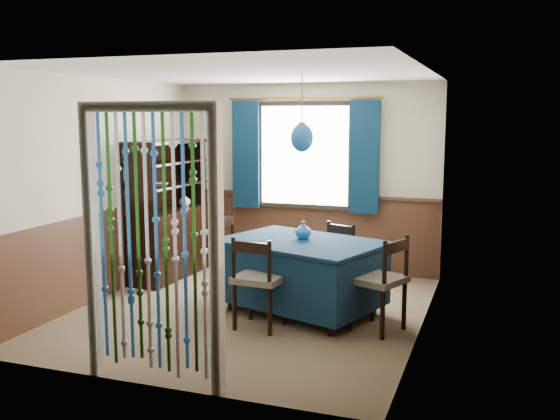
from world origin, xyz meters
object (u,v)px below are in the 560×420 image
at_px(chair_far, 333,259).
at_px(pendant_lamp, 302,137).
at_px(vase_table, 303,231).
at_px(bowl_shelf, 161,185).
at_px(chair_left, 237,254).
at_px(vase_sideboard, 185,199).
at_px(chair_near, 258,280).
at_px(sideboard, 168,230).
at_px(chair_right, 381,281).
at_px(dining_table, 301,271).

height_order(chair_far, pendant_lamp, pendant_lamp).
bearing_deg(vase_table, bowl_shelf, 165.94).
bearing_deg(bowl_shelf, pendant_lamp, -16.90).
bearing_deg(pendant_lamp, bowl_shelf, 163.10).
bearing_deg(chair_left, chair_far, 111.34).
relative_size(chair_far, vase_sideboard, 4.86).
height_order(chair_near, chair_left, chair_left).
bearing_deg(vase_table, sideboard, 159.59).
height_order(chair_right, sideboard, sideboard).
bearing_deg(dining_table, chair_right, 0.23).
relative_size(pendant_lamp, bowl_shelf, 3.81).
distance_m(sideboard, pendant_lamp, 2.58).
distance_m(chair_near, pendant_lamp, 1.51).
xyz_separation_m(chair_far, pendant_lamp, (-0.18, -0.64, 1.40)).
xyz_separation_m(chair_far, sideboard, (-2.26, 0.24, 0.15)).
distance_m(chair_right, bowl_shelf, 3.14).
bearing_deg(bowl_shelf, chair_near, -34.61).
distance_m(pendant_lamp, bowl_shelf, 2.20).
bearing_deg(chair_far, vase_sideboard, 5.46).
relative_size(chair_near, chair_left, 0.98).
distance_m(dining_table, vase_sideboard, 2.42).
xyz_separation_m(chair_near, chair_far, (0.43, 1.25, -0.03)).
bearing_deg(chair_right, vase_table, 88.42).
relative_size(chair_far, bowl_shelf, 4.11).
distance_m(vase_table, vase_sideboard, 2.30).
bearing_deg(chair_right, dining_table, 94.27).
bearing_deg(chair_far, chair_right, 147.58).
xyz_separation_m(dining_table, sideboard, (-2.08, 0.88, 0.16)).
distance_m(chair_far, pendant_lamp, 1.55).
height_order(pendant_lamp, vase_sideboard, pendant_lamp).
bearing_deg(vase_table, chair_near, -107.58).
bearing_deg(chair_right, bowl_shelf, 95.07).
xyz_separation_m(chair_left, sideboard, (-1.19, 0.53, 0.11)).
xyz_separation_m(chair_left, bowl_shelf, (-1.13, 0.26, 0.73)).
distance_m(pendant_lamp, vase_sideboard, 2.52).
relative_size(vase_table, vase_sideboard, 0.96).
height_order(bowl_shelf, vase_sideboard, bowl_shelf).
relative_size(dining_table, pendant_lamp, 2.38).
bearing_deg(vase_sideboard, bowl_shelf, -90.00).
bearing_deg(chair_left, pendant_lamp, 74.77).
bearing_deg(pendant_lamp, chair_right, -18.05).
distance_m(chair_left, sideboard, 1.31).
relative_size(dining_table, chair_right, 2.00).
distance_m(dining_table, sideboard, 2.27).
distance_m(pendant_lamp, vase_table, 1.00).
xyz_separation_m(dining_table, pendant_lamp, (0.00, -0.00, 1.40)).
xyz_separation_m(chair_far, chair_left, (-1.08, -0.29, 0.04)).
xyz_separation_m(chair_far, bowl_shelf, (-2.20, -0.03, 0.78)).
bearing_deg(chair_right, chair_left, 92.61).
height_order(chair_far, sideboard, sideboard).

